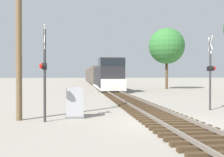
% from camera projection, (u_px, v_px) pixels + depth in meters
% --- Properties ---
extents(ground_plane, '(400.00, 400.00, 0.00)m').
position_uv_depth(ground_plane, '(168.00, 123.00, 12.02)').
color(ground_plane, gray).
extents(rail_track_bed, '(2.60, 160.00, 0.31)m').
position_uv_depth(rail_track_bed, '(168.00, 120.00, 12.02)').
color(rail_track_bed, '#42301E').
rests_on(rail_track_bed, ground).
extents(freight_train, '(3.05, 81.33, 4.32)m').
position_uv_depth(freight_train, '(94.00, 76.00, 71.03)').
color(freight_train, '#232326').
rests_on(freight_train, ground).
extents(crossing_signal_near, '(0.40, 1.01, 4.50)m').
position_uv_depth(crossing_signal_near, '(44.00, 68.00, 12.21)').
color(crossing_signal_near, '#333333').
rests_on(crossing_signal_near, ground).
extents(crossing_signal_far, '(0.49, 1.01, 4.62)m').
position_uv_depth(crossing_signal_far, '(211.00, 69.00, 16.37)').
color(crossing_signal_far, '#333333').
rests_on(crossing_signal_far, ground).
extents(relay_cabinet, '(0.93, 0.61, 1.57)m').
position_uv_depth(relay_cabinet, '(75.00, 103.00, 13.31)').
color(relay_cabinet, slate).
rests_on(relay_cabinet, ground).
extents(utility_pole, '(1.80, 0.29, 8.49)m').
position_uv_depth(utility_pole, '(19.00, 30.00, 12.61)').
color(utility_pole, brown).
rests_on(utility_pole, ground).
extents(tree_mid_background, '(5.64, 5.64, 9.60)m').
position_uv_depth(tree_mid_background, '(167.00, 46.00, 41.23)').
color(tree_mid_background, brown).
rests_on(tree_mid_background, ground).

